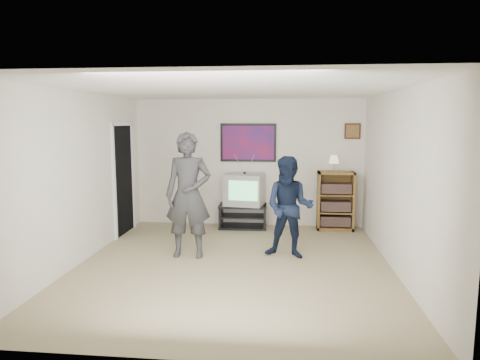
% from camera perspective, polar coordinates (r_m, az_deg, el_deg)
% --- Properties ---
extents(room_shell, '(4.51, 5.00, 2.51)m').
position_cam_1_polar(room_shell, '(6.35, -0.51, 0.42)').
color(room_shell, '#91835C').
rests_on(room_shell, ground).
extents(media_stand, '(0.94, 0.54, 0.46)m').
position_cam_1_polar(media_stand, '(8.38, 0.38, -4.83)').
color(media_stand, black).
rests_on(media_stand, room_shell).
extents(crt_television, '(0.79, 0.70, 0.60)m').
position_cam_1_polar(crt_television, '(8.28, 0.62, -1.24)').
color(crt_television, '#9C9C97').
rests_on(crt_television, media_stand).
extents(bookshelf, '(0.68, 0.39, 1.12)m').
position_cam_1_polar(bookshelf, '(8.39, 12.59, -2.71)').
color(bookshelf, brown).
rests_on(bookshelf, room_shell).
extents(table_lamp, '(0.19, 0.19, 0.31)m').
position_cam_1_polar(table_lamp, '(8.27, 12.43, 2.15)').
color(table_lamp, beige).
rests_on(table_lamp, bookshelf).
extents(person_tall, '(0.72, 0.49, 1.91)m').
position_cam_1_polar(person_tall, '(6.54, -6.90, -2.01)').
color(person_tall, '#2F2F31').
rests_on(person_tall, room_shell).
extents(person_short, '(0.86, 0.73, 1.55)m').
position_cam_1_polar(person_short, '(6.53, 6.59, -3.65)').
color(person_short, black).
rests_on(person_short, room_shell).
extents(controller_left, '(0.06, 0.12, 0.03)m').
position_cam_1_polar(controller_left, '(6.70, -6.08, 1.19)').
color(controller_left, white).
rests_on(controller_left, person_tall).
extents(controller_right, '(0.04, 0.12, 0.04)m').
position_cam_1_polar(controller_right, '(6.74, 6.93, -1.61)').
color(controller_right, white).
rests_on(controller_right, person_short).
extents(poster, '(1.10, 0.03, 0.75)m').
position_cam_1_polar(poster, '(8.42, 1.10, 5.00)').
color(poster, black).
rests_on(poster, room_shell).
extents(air_vent, '(0.28, 0.02, 0.14)m').
position_cam_1_polar(air_vent, '(8.48, -2.62, 7.04)').
color(air_vent, white).
rests_on(air_vent, room_shell).
extents(small_picture, '(0.30, 0.03, 0.30)m').
position_cam_1_polar(small_picture, '(8.49, 14.77, 6.32)').
color(small_picture, black).
rests_on(small_picture, room_shell).
extents(doorway, '(0.03, 0.85, 2.00)m').
position_cam_1_polar(doorway, '(8.13, -15.34, 0.01)').
color(doorway, black).
rests_on(doorway, room_shell).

